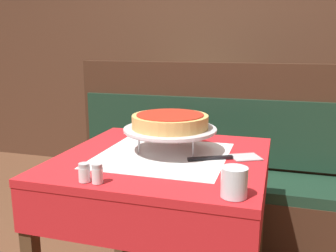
{
  "coord_description": "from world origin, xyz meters",
  "views": [
    {
      "loc": [
        0.44,
        -1.41,
        1.21
      ],
      "look_at": [
        0.01,
        0.02,
        0.88
      ],
      "focal_mm": 40.0,
      "sensor_mm": 36.0,
      "label": 1
    }
  ],
  "objects_px": {
    "booth_bench": "(204,189)",
    "water_glass_near": "(234,182)",
    "dining_table_rear": "(190,115)",
    "deep_dish_pizza": "(170,121)",
    "pizza_pan_stand": "(170,130)",
    "salt_shaker": "(84,173)",
    "pizza_server": "(228,158)",
    "pepper_shaker": "(97,174)",
    "condiment_caddy": "(177,96)",
    "dining_table_front": "(163,181)"
  },
  "relations": [
    {
      "from": "booth_bench",
      "to": "water_glass_near",
      "type": "xyz_separation_m",
      "value": [
        0.3,
        -1.1,
        0.48
      ]
    },
    {
      "from": "dining_table_rear",
      "to": "deep_dish_pizza",
      "type": "height_order",
      "value": "deep_dish_pizza"
    },
    {
      "from": "pizza_pan_stand",
      "to": "salt_shaker",
      "type": "relative_size",
      "value": 6.22
    },
    {
      "from": "pizza_server",
      "to": "pepper_shaker",
      "type": "xyz_separation_m",
      "value": [
        -0.37,
        -0.39,
        0.03
      ]
    },
    {
      "from": "condiment_caddy",
      "to": "booth_bench",
      "type": "bearing_deg",
      "value": -62.11
    },
    {
      "from": "pizza_server",
      "to": "water_glass_near",
      "type": "distance_m",
      "value": 0.38
    },
    {
      "from": "pizza_server",
      "to": "water_glass_near",
      "type": "bearing_deg",
      "value": -79.48
    },
    {
      "from": "pizza_pan_stand",
      "to": "pepper_shaker",
      "type": "distance_m",
      "value": 0.44
    },
    {
      "from": "deep_dish_pizza",
      "to": "condiment_caddy",
      "type": "distance_m",
      "value": 1.45
    },
    {
      "from": "pepper_shaker",
      "to": "deep_dish_pizza",
      "type": "bearing_deg",
      "value": 73.31
    },
    {
      "from": "booth_bench",
      "to": "pepper_shaker",
      "type": "xyz_separation_m",
      "value": [
        -0.14,
        -1.12,
        0.47
      ]
    },
    {
      "from": "dining_table_front",
      "to": "dining_table_rear",
      "type": "xyz_separation_m",
      "value": [
        -0.24,
        1.48,
        0.0
      ]
    },
    {
      "from": "salt_shaker",
      "to": "condiment_caddy",
      "type": "bearing_deg",
      "value": 95.75
    },
    {
      "from": "dining_table_front",
      "to": "deep_dish_pizza",
      "type": "height_order",
      "value": "deep_dish_pizza"
    },
    {
      "from": "water_glass_near",
      "to": "condiment_caddy",
      "type": "height_order",
      "value": "condiment_caddy"
    },
    {
      "from": "booth_bench",
      "to": "pepper_shaker",
      "type": "distance_m",
      "value": 1.22
    },
    {
      "from": "pizza_pan_stand",
      "to": "pepper_shaker",
      "type": "xyz_separation_m",
      "value": [
        -0.13,
        -0.42,
        -0.06
      ]
    },
    {
      "from": "dining_table_front",
      "to": "condiment_caddy",
      "type": "relative_size",
      "value": 5.36
    },
    {
      "from": "dining_table_front",
      "to": "salt_shaker",
      "type": "distance_m",
      "value": 0.42
    },
    {
      "from": "water_glass_near",
      "to": "pepper_shaker",
      "type": "distance_m",
      "value": 0.44
    },
    {
      "from": "deep_dish_pizza",
      "to": "pepper_shaker",
      "type": "bearing_deg",
      "value": -106.69
    },
    {
      "from": "dining_table_rear",
      "to": "pepper_shaker",
      "type": "height_order",
      "value": "pepper_shaker"
    },
    {
      "from": "dining_table_rear",
      "to": "pizza_pan_stand",
      "type": "relative_size",
      "value": 1.96
    },
    {
      "from": "pizza_pan_stand",
      "to": "deep_dish_pizza",
      "type": "relative_size",
      "value": 1.23
    },
    {
      "from": "dining_table_rear",
      "to": "salt_shaker",
      "type": "relative_size",
      "value": 12.21
    },
    {
      "from": "dining_table_rear",
      "to": "pizza_server",
      "type": "xyz_separation_m",
      "value": [
        0.5,
        -1.46,
        0.12
      ]
    },
    {
      "from": "pepper_shaker",
      "to": "condiment_caddy",
      "type": "relative_size",
      "value": 0.42
    },
    {
      "from": "booth_bench",
      "to": "water_glass_near",
      "type": "distance_m",
      "value": 1.24
    },
    {
      "from": "deep_dish_pizza",
      "to": "pizza_server",
      "type": "bearing_deg",
      "value": -6.58
    },
    {
      "from": "pepper_shaker",
      "to": "pizza_pan_stand",
      "type": "bearing_deg",
      "value": 73.31
    },
    {
      "from": "booth_bench",
      "to": "pizza_pan_stand",
      "type": "distance_m",
      "value": 0.88
    },
    {
      "from": "pepper_shaker",
      "to": "dining_table_rear",
      "type": "bearing_deg",
      "value": 94.03
    },
    {
      "from": "booth_bench",
      "to": "condiment_caddy",
      "type": "height_order",
      "value": "booth_bench"
    },
    {
      "from": "dining_table_rear",
      "to": "dining_table_front",
      "type": "bearing_deg",
      "value": -80.79
    },
    {
      "from": "deep_dish_pizza",
      "to": "pizza_server",
      "type": "distance_m",
      "value": 0.28
    },
    {
      "from": "deep_dish_pizza",
      "to": "pepper_shaker",
      "type": "xyz_separation_m",
      "value": [
        -0.13,
        -0.42,
        -0.1
      ]
    },
    {
      "from": "pizza_server",
      "to": "pepper_shaker",
      "type": "height_order",
      "value": "pepper_shaker"
    },
    {
      "from": "water_glass_near",
      "to": "dining_table_front",
      "type": "bearing_deg",
      "value": 133.75
    },
    {
      "from": "salt_shaker",
      "to": "dining_table_front",
      "type": "bearing_deg",
      "value": 66.46
    },
    {
      "from": "pizza_pan_stand",
      "to": "water_glass_near",
      "type": "xyz_separation_m",
      "value": [
        0.32,
        -0.4,
        -0.05
      ]
    },
    {
      "from": "booth_bench",
      "to": "pizza_pan_stand",
      "type": "height_order",
      "value": "booth_bench"
    },
    {
      "from": "booth_bench",
      "to": "salt_shaker",
      "type": "xyz_separation_m",
      "value": [
        -0.19,
        -1.12,
        0.47
      ]
    },
    {
      "from": "booth_bench",
      "to": "water_glass_near",
      "type": "relative_size",
      "value": 19.18
    },
    {
      "from": "pizza_pan_stand",
      "to": "pepper_shaker",
      "type": "bearing_deg",
      "value": -106.69
    },
    {
      "from": "pepper_shaker",
      "to": "condiment_caddy",
      "type": "xyz_separation_m",
      "value": [
        -0.23,
        1.82,
        0.01
      ]
    },
    {
      "from": "salt_shaker",
      "to": "dining_table_rear",
      "type": "bearing_deg",
      "value": 92.56
    },
    {
      "from": "dining_table_rear",
      "to": "deep_dish_pizza",
      "type": "relative_size",
      "value": 2.41
    },
    {
      "from": "booth_bench",
      "to": "deep_dish_pizza",
      "type": "bearing_deg",
      "value": -91.16
    },
    {
      "from": "water_glass_near",
      "to": "booth_bench",
      "type": "bearing_deg",
      "value": 105.35
    },
    {
      "from": "pizza_server",
      "to": "booth_bench",
      "type": "bearing_deg",
      "value": 107.73
    }
  ]
}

